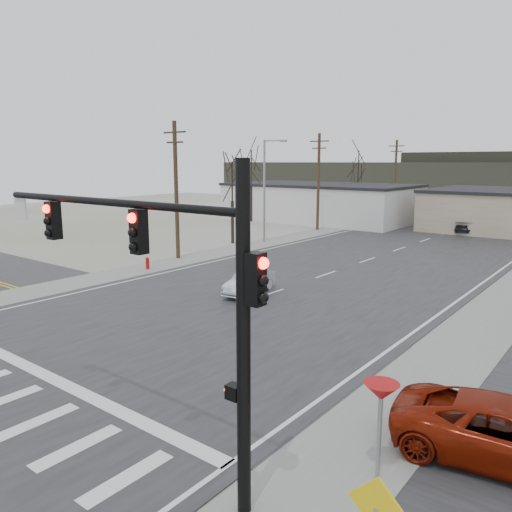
{
  "coord_description": "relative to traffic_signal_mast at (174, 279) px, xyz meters",
  "views": [
    {
      "loc": [
        15.61,
        -13.25,
        7.13
      ],
      "look_at": [
        0.89,
        5.59,
        2.6
      ],
      "focal_mm": 35.0,
      "sensor_mm": 36.0,
      "label": 1
    }
  ],
  "objects": [
    {
      "name": "fire_hydrant",
      "position": [
        -18.09,
        14.2,
        -4.22
      ],
      "size": [
        0.24,
        0.24,
        0.87
      ],
      "color": "#A50C0C",
      "rests_on": "ground"
    },
    {
      "name": "sidewalk_left",
      "position": [
        -18.49,
        26.2,
        -4.64
      ],
      "size": [
        3.0,
        90.0,
        0.06
      ],
      "primitive_type": "cube",
      "color": "gray",
      "rests_on": "ground"
    },
    {
      "name": "tree_left_mid",
      "position": [
        -29.89,
        40.2,
        1.61
      ],
      "size": [
        3.96,
        3.96,
        8.82
      ],
      "color": "#33241F",
      "rests_on": "ground"
    },
    {
      "name": "yield_sign",
      "position": [
        3.61,
        2.7,
        -2.61
      ],
      "size": [
        0.8,
        0.8,
        2.35
      ],
      "color": "gray",
      "rests_on": "ground"
    },
    {
      "name": "car_parked_red",
      "position": [
        5.8,
        5.2,
        -3.89
      ],
      "size": [
        5.72,
        3.28,
        1.5
      ],
      "primitive_type": "imported",
      "rotation": [
        0.0,
        0.0,
        1.72
      ],
      "color": "maroon",
      "rests_on": "parking_lot"
    },
    {
      "name": "traffic_signal_mast",
      "position": [
        0.0,
        0.0,
        0.0
      ],
      "size": [
        8.95,
        0.43,
        7.2
      ],
      "color": "black",
      "rests_on": "ground"
    },
    {
      "name": "upole_left_b",
      "position": [
        -19.39,
        18.2,
        0.55
      ],
      "size": [
        2.2,
        0.3,
        10.0
      ],
      "color": "#4A3A22",
      "rests_on": "ground"
    },
    {
      "name": "building_left_far",
      "position": [
        -23.89,
        46.2,
        -2.42
      ],
      "size": [
        22.3,
        12.3,
        4.5
      ],
      "color": "silver",
      "rests_on": "ground"
    },
    {
      "name": "streetlight_main",
      "position": [
        -18.69,
        28.2,
        0.41
      ],
      "size": [
        2.4,
        0.25,
        9.0
      ],
      "color": "gray",
      "rests_on": "ground"
    },
    {
      "name": "car_far_a",
      "position": [
        -6.44,
        45.3,
        -3.94
      ],
      "size": [
        2.97,
        5.05,
        1.37
      ],
      "primitive_type": "imported",
      "rotation": [
        0.0,
        0.0,
        3.37
      ],
      "color": "black",
      "rests_on": "main_road"
    },
    {
      "name": "upole_left_d",
      "position": [
        -19.39,
        58.2,
        0.55
      ],
      "size": [
        2.2,
        0.3,
        10.0
      ],
      "color": "#4A3A22",
      "rests_on": "ground"
    },
    {
      "name": "ground",
      "position": [
        -7.89,
        6.2,
        -4.67
      ],
      "size": [
        140.0,
        140.0,
        0.0
      ],
      "primitive_type": "plane",
      "color": "beige",
      "rests_on": "ground"
    },
    {
      "name": "sedan_crossing",
      "position": [
        -8.82,
        13.57,
        -3.99
      ],
      "size": [
        2.06,
        4.08,
        1.28
      ],
      "primitive_type": "imported",
      "rotation": [
        0.0,
        0.0,
        0.19
      ],
      "color": "#ADB4B9",
      "rests_on": "main_road"
    },
    {
      "name": "upole_left_c",
      "position": [
        -19.39,
        38.2,
        0.55
      ],
      "size": [
        2.2,
        0.3,
        10.0
      ],
      "color": "#4A3A22",
      "rests_on": "ground"
    },
    {
      "name": "tree_left_near",
      "position": [
        -20.89,
        26.2,
        0.55
      ],
      "size": [
        3.3,
        3.3,
        7.35
      ],
      "color": "#33241F",
      "rests_on": "ground"
    },
    {
      "name": "hill_left",
      "position": [
        -42.89,
        98.2,
        -1.17
      ],
      "size": [
        70.0,
        18.0,
        7.0
      ],
      "primitive_type": "cube",
      "color": "#333026",
      "rests_on": "ground"
    },
    {
      "name": "car_far_b",
      "position": [
        -10.29,
        66.01,
        -3.89
      ],
      "size": [
        2.93,
        4.63,
        1.47
      ],
      "primitive_type": "imported",
      "rotation": [
        0.0,
        0.0,
        0.3
      ],
      "color": "black",
      "rests_on": "main_road"
    },
    {
      "name": "cross_road",
      "position": [
        -7.89,
        6.2,
        -4.65
      ],
      "size": [
        90.0,
        10.0,
        0.04
      ],
      "primitive_type": "cube",
      "color": "#252427",
      "rests_on": "ground"
    },
    {
      "name": "main_road",
      "position": [
        -7.89,
        21.2,
        -4.65
      ],
      "size": [
        18.0,
        110.0,
        0.05
      ],
      "primitive_type": "cube",
      "color": "#252427",
      "rests_on": "ground"
    },
    {
      "name": "tree_left_far",
      "position": [
        -21.89,
        52.2,
        1.61
      ],
      "size": [
        3.96,
        3.96,
        8.82
      ],
      "color": "#33241F",
      "rests_on": "ground"
    }
  ]
}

